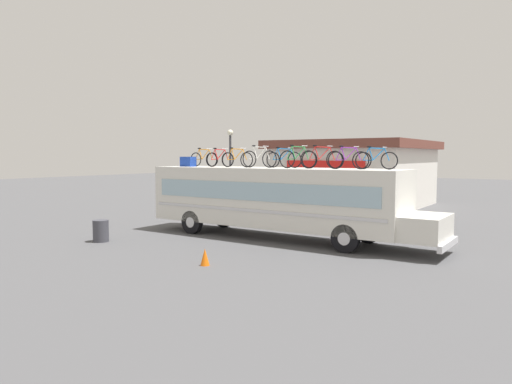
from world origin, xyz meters
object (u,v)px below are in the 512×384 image
at_px(rooftop_bicycle_3, 237,159).
at_px(rooftop_bicycle_8, 348,159).
at_px(luggage_bag_1, 188,162).
at_px(rooftop_bicycle_5, 284,159).
at_px(rooftop_bicycle_2, 219,159).
at_px(rooftop_bicycle_4, 259,158).
at_px(rooftop_bicycle_7, 322,159).
at_px(bus, 277,198).
at_px(street_lamp, 230,159).
at_px(traffic_cone, 205,257).
at_px(trash_bin, 101,231).
at_px(rooftop_bicycle_9, 376,160).
at_px(rooftop_bicycle_6, 298,158).
at_px(rooftop_bicycle_1, 204,159).

height_order(rooftop_bicycle_3, rooftop_bicycle_8, rooftop_bicycle_8).
relative_size(luggage_bag_1, rooftop_bicycle_5, 0.38).
bearing_deg(rooftop_bicycle_2, rooftop_bicycle_4, 1.38).
relative_size(rooftop_bicycle_4, rooftop_bicycle_7, 0.99).
xyz_separation_m(bus, street_lamp, (-7.35, 6.36, 1.56)).
distance_m(bus, rooftop_bicycle_3, 2.65).
bearing_deg(traffic_cone, street_lamp, 124.23).
xyz_separation_m(rooftop_bicycle_5, rooftop_bicycle_7, (1.99, -0.41, 0.02)).
bearing_deg(rooftop_bicycle_5, rooftop_bicycle_8, -8.73).
relative_size(bus, trash_bin, 14.55).
bearing_deg(traffic_cone, rooftop_bicycle_3, 117.15).
distance_m(rooftop_bicycle_4, rooftop_bicycle_9, 5.13).
bearing_deg(bus, rooftop_bicycle_5, 84.59).
height_order(rooftop_bicycle_5, rooftop_bicycle_8, rooftop_bicycle_8).
xyz_separation_m(luggage_bag_1, rooftop_bicycle_8, (8.01, 0.15, 0.14)).
height_order(rooftop_bicycle_2, trash_bin, rooftop_bicycle_2).
bearing_deg(rooftop_bicycle_8, rooftop_bicycle_7, 176.41).
xyz_separation_m(bus, rooftop_bicycle_3, (-2.09, -0.02, 1.63)).
distance_m(luggage_bag_1, rooftop_bicycle_9, 9.00).
xyz_separation_m(rooftop_bicycle_2, rooftop_bicycle_8, (6.30, -0.08, 0.01)).
height_order(luggage_bag_1, rooftop_bicycle_4, rooftop_bicycle_4).
xyz_separation_m(rooftop_bicycle_5, rooftop_bicycle_6, (0.98, -0.55, 0.02)).
height_order(rooftop_bicycle_9, street_lamp, street_lamp).
height_order(rooftop_bicycle_1, rooftop_bicycle_7, rooftop_bicycle_7).
distance_m(bus, rooftop_bicycle_8, 3.57).
height_order(rooftop_bicycle_5, rooftop_bicycle_9, rooftop_bicycle_5).
distance_m(rooftop_bicycle_1, rooftop_bicycle_5, 4.20).
xyz_separation_m(bus, rooftop_bicycle_1, (-4.14, 0.14, 1.63)).
bearing_deg(bus, rooftop_bicycle_9, 4.06).
xyz_separation_m(rooftop_bicycle_8, rooftop_bicycle_9, (0.97, 0.33, -0.01)).
xyz_separation_m(bus, rooftop_bicycle_2, (-3.13, 0.05, 1.63)).
height_order(rooftop_bicycle_3, rooftop_bicycle_7, rooftop_bicycle_7).
height_order(rooftop_bicycle_6, trash_bin, rooftop_bicycle_6).
xyz_separation_m(rooftop_bicycle_9, trash_bin, (-9.62, -5.02, -2.90)).
bearing_deg(street_lamp, rooftop_bicycle_4, -44.49).
xyz_separation_m(luggage_bag_1, rooftop_bicycle_9, (8.99, 0.48, 0.13)).
distance_m(rooftop_bicycle_3, rooftop_bicycle_5, 2.18).
relative_size(rooftop_bicycle_4, rooftop_bicycle_8, 1.05).
xyz_separation_m(bus, rooftop_bicycle_8, (3.17, -0.04, 1.64)).
relative_size(rooftop_bicycle_9, trash_bin, 1.87).
distance_m(rooftop_bicycle_6, traffic_cone, 6.23).
relative_size(rooftop_bicycle_2, traffic_cone, 2.98).
xyz_separation_m(bus, rooftop_bicycle_5, (0.04, 0.44, 1.63)).
bearing_deg(rooftop_bicycle_9, luggage_bag_1, -176.92).
height_order(rooftop_bicycle_8, rooftop_bicycle_9, rooftop_bicycle_8).
relative_size(bus, rooftop_bicycle_5, 7.39).
bearing_deg(bus, rooftop_bicycle_1, 178.11).
xyz_separation_m(rooftop_bicycle_5, traffic_cone, (0.68, -5.94, -3.07)).
bearing_deg(luggage_bag_1, rooftop_bicycle_1, 25.06).
relative_size(rooftop_bicycle_5, rooftop_bicycle_7, 0.97).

